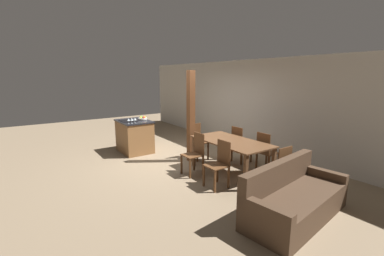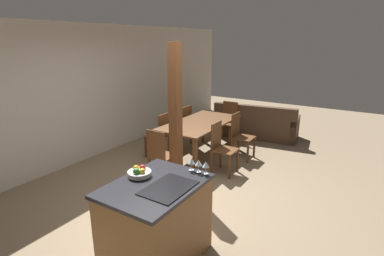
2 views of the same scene
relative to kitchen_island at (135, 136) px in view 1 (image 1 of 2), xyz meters
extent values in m
plane|color=#847056|center=(1.31, 0.55, -0.47)|extent=(16.00, 16.00, 0.00)
cube|color=beige|center=(1.31, 3.15, 0.88)|extent=(11.20, 0.08, 2.70)
cube|color=olive|center=(0.00, 0.00, -0.02)|extent=(1.06, 0.80, 0.90)
cube|color=#232328|center=(0.00, 0.00, 0.45)|extent=(1.10, 0.84, 0.04)
cube|color=black|center=(0.00, -0.18, 0.47)|extent=(0.56, 0.40, 0.01)
cylinder|color=silver|center=(0.05, 0.26, 0.50)|extent=(0.26, 0.26, 0.05)
sphere|color=red|center=(0.11, 0.26, 0.55)|extent=(0.07, 0.07, 0.07)
sphere|color=gold|center=(0.06, 0.32, 0.55)|extent=(0.07, 0.07, 0.07)
sphere|color=#3D8E38|center=(-0.01, 0.25, 0.55)|extent=(0.08, 0.08, 0.08)
sphere|color=yellow|center=(0.04, 0.20, 0.55)|extent=(0.07, 0.07, 0.07)
cylinder|color=silver|center=(0.47, -0.34, 0.48)|extent=(0.06, 0.06, 0.00)
cylinder|color=silver|center=(0.47, -0.34, 0.52)|extent=(0.01, 0.01, 0.08)
cone|color=silver|center=(0.47, -0.34, 0.59)|extent=(0.08, 0.08, 0.06)
cylinder|color=silver|center=(0.47, -0.24, 0.48)|extent=(0.06, 0.06, 0.00)
cylinder|color=silver|center=(0.47, -0.24, 0.52)|extent=(0.01, 0.01, 0.08)
cone|color=silver|center=(0.47, -0.24, 0.59)|extent=(0.08, 0.08, 0.06)
cylinder|color=silver|center=(0.47, -0.15, 0.48)|extent=(0.06, 0.06, 0.00)
cylinder|color=silver|center=(0.47, -0.15, 0.52)|extent=(0.01, 0.01, 0.08)
cone|color=silver|center=(0.47, -0.15, 0.59)|extent=(0.08, 0.08, 0.06)
cube|color=brown|center=(2.88, 1.17, 0.28)|extent=(1.89, 0.97, 0.03)
cube|color=brown|center=(2.00, 0.74, -0.10)|extent=(0.07, 0.07, 0.74)
cube|color=brown|center=(3.76, 0.74, -0.10)|extent=(0.07, 0.07, 0.74)
cube|color=brown|center=(2.00, 1.59, -0.10)|extent=(0.07, 0.07, 0.74)
cube|color=brown|center=(3.76, 1.59, -0.10)|extent=(0.07, 0.07, 0.74)
cube|color=brown|center=(2.46, 0.38, -0.02)|extent=(0.40, 0.40, 0.02)
cube|color=brown|center=(2.46, 0.57, 0.23)|extent=(0.38, 0.02, 0.48)
cube|color=brown|center=(2.28, 0.20, -0.25)|extent=(0.04, 0.04, 0.45)
cube|color=brown|center=(2.63, 0.20, -0.25)|extent=(0.04, 0.04, 0.45)
cube|color=brown|center=(2.28, 0.56, -0.25)|extent=(0.04, 0.04, 0.45)
cube|color=brown|center=(2.63, 0.56, -0.25)|extent=(0.04, 0.04, 0.45)
cube|color=brown|center=(3.31, 0.38, -0.02)|extent=(0.40, 0.40, 0.02)
cube|color=brown|center=(3.31, 0.57, 0.23)|extent=(0.38, 0.02, 0.48)
cube|color=brown|center=(3.13, 0.20, -0.25)|extent=(0.04, 0.04, 0.45)
cube|color=brown|center=(3.48, 0.20, -0.25)|extent=(0.04, 0.04, 0.45)
cube|color=brown|center=(3.13, 0.56, -0.25)|extent=(0.04, 0.04, 0.45)
cube|color=brown|center=(3.48, 0.56, -0.25)|extent=(0.04, 0.04, 0.45)
cube|color=brown|center=(2.46, 1.95, -0.02)|extent=(0.40, 0.40, 0.02)
cube|color=brown|center=(2.46, 1.76, 0.23)|extent=(0.38, 0.02, 0.48)
cube|color=brown|center=(2.63, 2.13, -0.25)|extent=(0.04, 0.04, 0.45)
cube|color=brown|center=(2.28, 2.13, -0.25)|extent=(0.04, 0.04, 0.45)
cube|color=brown|center=(2.63, 1.77, -0.25)|extent=(0.04, 0.04, 0.45)
cube|color=brown|center=(2.28, 1.77, -0.25)|extent=(0.04, 0.04, 0.45)
cube|color=brown|center=(3.31, 1.95, -0.02)|extent=(0.40, 0.40, 0.02)
cube|color=brown|center=(3.31, 1.76, 0.23)|extent=(0.38, 0.02, 0.48)
cube|color=brown|center=(3.48, 2.13, -0.25)|extent=(0.04, 0.04, 0.45)
cube|color=brown|center=(3.13, 2.13, -0.25)|extent=(0.04, 0.04, 0.45)
cube|color=brown|center=(3.48, 1.77, -0.25)|extent=(0.04, 0.04, 0.45)
cube|color=brown|center=(3.13, 1.77, -0.25)|extent=(0.04, 0.04, 0.45)
cube|color=brown|center=(1.64, 1.17, -0.02)|extent=(0.40, 0.40, 0.02)
cube|color=brown|center=(1.45, 1.17, 0.23)|extent=(0.02, 0.38, 0.48)
cube|color=brown|center=(1.82, 0.99, -0.25)|extent=(0.04, 0.04, 0.45)
cube|color=brown|center=(1.82, 1.34, -0.25)|extent=(0.04, 0.04, 0.45)
cube|color=brown|center=(1.46, 0.99, -0.25)|extent=(0.04, 0.04, 0.45)
cube|color=brown|center=(1.46, 1.34, -0.25)|extent=(0.04, 0.04, 0.45)
cube|color=brown|center=(4.13, 1.17, -0.02)|extent=(0.40, 0.40, 0.02)
cube|color=brown|center=(4.32, 1.17, 0.23)|extent=(0.02, 0.38, 0.48)
cube|color=brown|center=(3.95, 1.34, -0.25)|extent=(0.04, 0.04, 0.45)
cube|color=brown|center=(3.95, 0.99, -0.25)|extent=(0.04, 0.04, 0.45)
cube|color=brown|center=(4.30, 1.34, -0.25)|extent=(0.04, 0.04, 0.45)
cube|color=brown|center=(4.30, 0.99, -0.25)|extent=(0.04, 0.04, 0.45)
cube|color=#473323|center=(4.91, 0.70, -0.26)|extent=(1.07, 2.11, 0.43)
cube|color=#473323|center=(4.58, 0.65, 0.17)|extent=(0.42, 2.02, 0.43)
cube|color=#473323|center=(5.03, -0.24, -0.19)|extent=(0.83, 0.25, 0.57)
cube|color=#473323|center=(4.79, 1.63, -0.19)|extent=(0.83, 0.25, 0.57)
cube|color=brown|center=(1.65, 0.90, 0.71)|extent=(0.16, 0.16, 2.36)
camera|label=1|loc=(7.04, -2.78, 1.75)|focal=24.00mm
camera|label=2|loc=(-2.18, -1.83, 1.91)|focal=28.00mm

